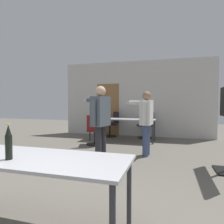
{
  "coord_description": "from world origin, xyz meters",
  "views": [
    {
      "loc": [
        1.28,
        -1.2,
        1.31
      ],
      "look_at": [
        0.08,
        2.96,
        1.1
      ],
      "focal_mm": 32.0,
      "sensor_mm": 36.0,
      "label": 1
    }
  ],
  "objects_px": {
    "office_chair_side_rolled": "(95,131)",
    "office_chair_far_left": "(112,125)",
    "person_near_casual": "(146,117)",
    "beer_bottle": "(9,143)",
    "office_chair_mid_tucked": "(146,126)",
    "person_left_plaid": "(100,117)"
  },
  "relations": [
    {
      "from": "office_chair_side_rolled",
      "to": "office_chair_far_left",
      "type": "xyz_separation_m",
      "value": [
        0.07,
        1.64,
        0.01
      ]
    },
    {
      "from": "person_near_casual",
      "to": "beer_bottle",
      "type": "xyz_separation_m",
      "value": [
        -0.93,
        -3.34,
        -0.02
      ]
    },
    {
      "from": "office_chair_side_rolled",
      "to": "beer_bottle",
      "type": "distance_m",
      "value": 4.21
    },
    {
      "from": "office_chair_mid_tucked",
      "to": "beer_bottle",
      "type": "relative_size",
      "value": 2.73
    },
    {
      "from": "office_chair_side_rolled",
      "to": "person_left_plaid",
      "type": "bearing_deg",
      "value": -83.55
    },
    {
      "from": "person_left_plaid",
      "to": "beer_bottle",
      "type": "relative_size",
      "value": 4.82
    },
    {
      "from": "person_left_plaid",
      "to": "beer_bottle",
      "type": "distance_m",
      "value": 2.48
    },
    {
      "from": "person_left_plaid",
      "to": "office_chair_far_left",
      "type": "xyz_separation_m",
      "value": [
        -0.69,
        3.28,
        -0.55
      ]
    },
    {
      "from": "office_chair_mid_tucked",
      "to": "office_chair_far_left",
      "type": "distance_m",
      "value": 1.3
    },
    {
      "from": "beer_bottle",
      "to": "office_chair_far_left",
      "type": "bearing_deg",
      "value": 96.39
    },
    {
      "from": "person_near_casual",
      "to": "office_chair_side_rolled",
      "type": "relative_size",
      "value": 1.7
    },
    {
      "from": "office_chair_mid_tucked",
      "to": "office_chair_side_rolled",
      "type": "bearing_deg",
      "value": 71.25
    },
    {
      "from": "beer_bottle",
      "to": "office_chair_side_rolled",
      "type": "bearing_deg",
      "value": 99.83
    },
    {
      "from": "person_near_casual",
      "to": "person_left_plaid",
      "type": "relative_size",
      "value": 0.95
    },
    {
      "from": "office_chair_side_rolled",
      "to": "office_chair_mid_tucked",
      "type": "xyz_separation_m",
      "value": [
        1.37,
        1.71,
        0.01
      ]
    },
    {
      "from": "office_chair_mid_tucked",
      "to": "beer_bottle",
      "type": "xyz_separation_m",
      "value": [
        -0.65,
        -5.83,
        0.48
      ]
    },
    {
      "from": "office_chair_side_rolled",
      "to": "office_chair_mid_tucked",
      "type": "bearing_deg",
      "value": 32.88
    },
    {
      "from": "person_near_casual",
      "to": "person_left_plaid",
      "type": "bearing_deg",
      "value": 140.75
    },
    {
      "from": "office_chair_side_rolled",
      "to": "beer_bottle",
      "type": "height_order",
      "value": "beer_bottle"
    },
    {
      "from": "person_near_casual",
      "to": "office_chair_mid_tucked",
      "type": "bearing_deg",
      "value": 12.59
    },
    {
      "from": "office_chair_far_left",
      "to": "beer_bottle",
      "type": "relative_size",
      "value": 2.74
    },
    {
      "from": "office_chair_side_rolled",
      "to": "office_chair_far_left",
      "type": "relative_size",
      "value": 0.98
    }
  ]
}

